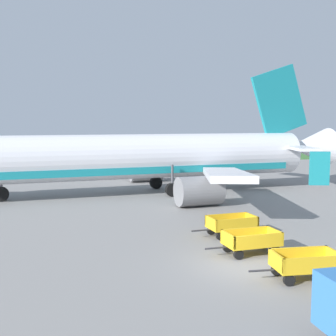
# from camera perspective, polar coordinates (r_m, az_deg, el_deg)

# --- Properties ---
(ground_plane) EXTENTS (220.00, 220.00, 0.00)m
(ground_plane) POSITION_cam_1_polar(r_m,az_deg,el_deg) (19.07, 10.01, -12.52)
(ground_plane) COLOR gray
(grass_strip) EXTENTS (220.00, 28.00, 0.06)m
(grass_strip) POSITION_cam_1_polar(r_m,az_deg,el_deg) (76.10, -8.97, 1.50)
(grass_strip) COLOR #3D7033
(grass_strip) RESTS_ON ground
(airplane) EXTENTS (37.66, 30.25, 11.34)m
(airplane) POSITION_cam_1_polar(r_m,az_deg,el_deg) (36.66, -2.76, 1.40)
(airplane) COLOR silver
(airplane) RESTS_ON ground
(baggage_cart_nearest) EXTENTS (3.60, 1.62, 1.07)m
(baggage_cart_nearest) POSITION_cam_1_polar(r_m,az_deg,el_deg) (17.99, 17.52, -11.86)
(baggage_cart_nearest) COLOR gold
(baggage_cart_nearest) RESTS_ON ground
(baggage_cart_second_in_row) EXTENTS (3.58, 1.53, 1.07)m
(baggage_cart_second_in_row) POSITION_cam_1_polar(r_m,az_deg,el_deg) (20.61, 10.83, -9.36)
(baggage_cart_second_in_row) COLOR gold
(baggage_cart_second_in_row) RESTS_ON ground
(baggage_cart_third_in_row) EXTENTS (3.60, 1.58, 1.07)m
(baggage_cart_third_in_row) POSITION_cam_1_polar(r_m,az_deg,el_deg) (23.59, 8.29, -7.34)
(baggage_cart_third_in_row) COLOR gold
(baggage_cart_third_in_row) RESTS_ON ground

